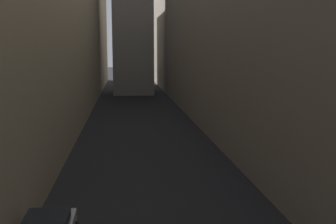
{
  "coord_description": "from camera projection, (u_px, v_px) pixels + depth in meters",
  "views": [
    {
      "loc": [
        -1.54,
        3.52,
        7.35
      ],
      "look_at": [
        0.0,
        17.65,
        5.17
      ],
      "focal_mm": 43.18,
      "sensor_mm": 36.0,
      "label": 1
    }
  ],
  "objects": [
    {
      "name": "building_block_left",
      "position": [
        33.0,
        8.0,
        43.94
      ],
      "size": [
        11.58,
        108.0,
        23.67
      ],
      "primitive_type": "cube",
      "color": "gray",
      "rests_on": "ground"
    },
    {
      "name": "building_block_right",
      "position": [
        251.0,
        2.0,
        46.4
      ],
      "size": [
        15.26,
        108.0,
        25.69
      ],
      "primitive_type": "cube",
      "color": "gray",
      "rests_on": "ground"
    },
    {
      "name": "ground_plane",
      "position": [
        139.0,
        117.0,
        44.98
      ],
      "size": [
        264.0,
        264.0,
        0.0
      ],
      "primitive_type": "plane",
      "color": "black"
    }
  ]
}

